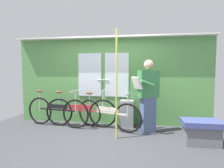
# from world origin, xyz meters

# --- Properties ---
(ground_plane) EXTENTS (5.93, 3.95, 0.04)m
(ground_plane) POSITION_xyz_m (0.00, 0.00, -0.02)
(ground_plane) COLOR #38383D
(train_door_wall) EXTENTS (4.93, 0.28, 2.20)m
(train_door_wall) POSITION_xyz_m (-0.01, 1.17, 1.15)
(train_door_wall) COLOR #56934C
(train_door_wall) RESTS_ON ground_plane
(bicycle_near_door) EXTENTS (1.70, 0.47, 0.90)m
(bicycle_near_door) POSITION_xyz_m (-1.28, 0.72, 0.37)
(bicycle_near_door) COLOR black
(bicycle_near_door) RESTS_ON ground_plane
(bicycle_leaning_behind) EXTENTS (1.59, 0.70, 0.87)m
(bicycle_leaning_behind) POSITION_xyz_m (-0.02, 0.68, 0.35)
(bicycle_leaning_behind) COLOR black
(bicycle_leaning_behind) RESTS_ON ground_plane
(bicycle_by_pole) EXTENTS (1.78, 0.44, 0.89)m
(bicycle_by_pole) POSITION_xyz_m (-0.70, 0.78, 0.37)
(bicycle_by_pole) COLOR black
(bicycle_by_pole) RESTS_ON ground_plane
(passenger_reading_newspaper) EXTENTS (0.62, 0.55, 1.60)m
(passenger_reading_newspaper) POSITION_xyz_m (0.90, 0.60, 0.84)
(passenger_reading_newspaper) COLOR slate
(passenger_reading_newspaper) RESTS_ON ground_plane
(trash_bin_by_wall) EXTENTS (0.32, 0.28, 0.64)m
(trash_bin_by_wall) POSITION_xyz_m (0.43, 0.95, 0.32)
(trash_bin_by_wall) COLOR gray
(trash_bin_by_wall) RESTS_ON ground_plane
(handrail_pole) EXTENTS (0.04, 0.04, 2.16)m
(handrail_pole) POSITION_xyz_m (0.27, 0.13, 1.08)
(handrail_pole) COLOR #C6C14C
(handrail_pole) RESTS_ON ground_plane
(bench_seat_corner) EXTENTS (0.70, 0.44, 0.45)m
(bench_seat_corner) POSITION_xyz_m (1.86, 0.09, 0.24)
(bench_seat_corner) COLOR #3D477F
(bench_seat_corner) RESTS_ON ground_plane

